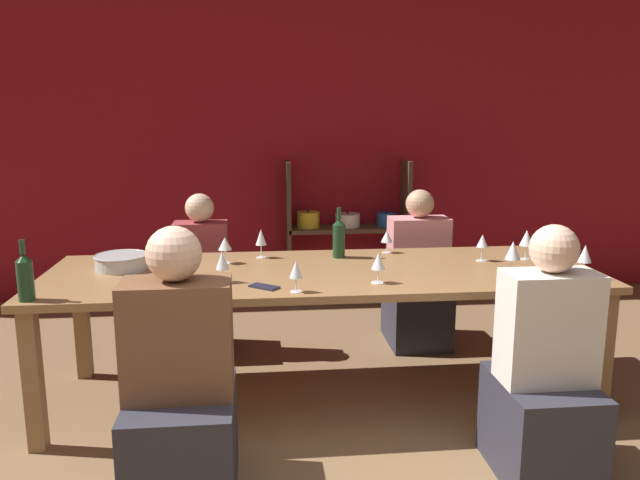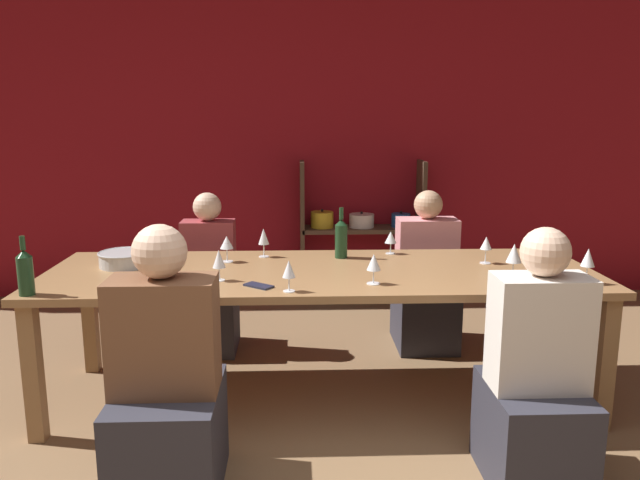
{
  "view_description": "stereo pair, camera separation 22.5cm",
  "coord_description": "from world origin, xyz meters",
  "px_view_note": "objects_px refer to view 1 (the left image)",
  "views": [
    {
      "loc": [
        -0.31,
        -1.66,
        1.61
      ],
      "look_at": [
        0.05,
        1.78,
        0.91
      ],
      "focal_mm": 35.0,
      "sensor_mm": 36.0,
      "label": 1
    },
    {
      "loc": [
        -0.09,
        -1.67,
        1.61
      ],
      "look_at": [
        0.05,
        1.78,
        0.91
      ],
      "focal_mm": 35.0,
      "sensor_mm": 36.0,
      "label": 2
    }
  ],
  "objects_px": {
    "person_far_b": "(203,295)",
    "wine_glass_red_e": "(482,242)",
    "wine_glass_white_b": "(585,255)",
    "wine_bottle_dark": "(25,276)",
    "person_near_a": "(181,403)",
    "shelf_unit": "(344,243)",
    "wine_glass_white_c": "(387,237)",
    "person_near_b": "(544,386)",
    "wine_glass_red_b": "(527,239)",
    "dining_table": "(322,282)",
    "wine_glass_empty_b": "(296,270)",
    "mixing_bowl": "(121,261)",
    "wine_glass_red_a": "(222,261)",
    "wine_glass_empty_a": "(378,262)",
    "wine_bottle_green": "(339,238)",
    "wine_glass_red_c": "(225,245)",
    "wine_glass_red_d": "(261,238)",
    "wine_glass_white_a": "(513,251)",
    "person_far_a": "(417,289)"
  },
  "relations": [
    {
      "from": "person_far_b",
      "to": "wine_glass_red_e",
      "type": "bearing_deg",
      "value": 158.56
    },
    {
      "from": "wine_glass_white_b",
      "to": "person_far_b",
      "type": "height_order",
      "value": "person_far_b"
    },
    {
      "from": "wine_bottle_dark",
      "to": "person_near_a",
      "type": "bearing_deg",
      "value": -31.27
    },
    {
      "from": "wine_glass_white_b",
      "to": "person_near_a",
      "type": "bearing_deg",
      "value": -164.93
    },
    {
      "from": "shelf_unit",
      "to": "wine_bottle_dark",
      "type": "distance_m",
      "value": 3.02
    },
    {
      "from": "person_far_b",
      "to": "person_near_a",
      "type": "bearing_deg",
      "value": 91.43
    },
    {
      "from": "wine_glass_white_c",
      "to": "person_near_b",
      "type": "xyz_separation_m",
      "value": [
        0.45,
        -1.27,
        -0.44
      ]
    },
    {
      "from": "wine_bottle_dark",
      "to": "person_far_b",
      "type": "xyz_separation_m",
      "value": [
        0.7,
        1.22,
        -0.47
      ]
    },
    {
      "from": "wine_glass_red_b",
      "to": "wine_glass_red_e",
      "type": "distance_m",
      "value": 0.27
    },
    {
      "from": "shelf_unit",
      "to": "wine_glass_white_b",
      "type": "bearing_deg",
      "value": -67.53
    },
    {
      "from": "dining_table",
      "to": "wine_glass_empty_b",
      "type": "xyz_separation_m",
      "value": [
        -0.17,
        -0.42,
        0.18
      ]
    },
    {
      "from": "mixing_bowl",
      "to": "wine_glass_white_c",
      "type": "relative_size",
      "value": 2.1
    },
    {
      "from": "wine_glass_red_b",
      "to": "wine_glass_red_e",
      "type": "relative_size",
      "value": 1.12
    },
    {
      "from": "wine_glass_white_b",
      "to": "wine_glass_white_c",
      "type": "distance_m",
      "value": 1.15
    },
    {
      "from": "wine_glass_red_a",
      "to": "wine_glass_white_c",
      "type": "height_order",
      "value": "wine_glass_red_a"
    },
    {
      "from": "wine_bottle_dark",
      "to": "wine_glass_empty_a",
      "type": "bearing_deg",
      "value": 4.53
    },
    {
      "from": "mixing_bowl",
      "to": "wine_bottle_green",
      "type": "distance_m",
      "value": 1.26
    },
    {
      "from": "shelf_unit",
      "to": "wine_glass_empty_b",
      "type": "bearing_deg",
      "value": -103.59
    },
    {
      "from": "wine_bottle_dark",
      "to": "wine_glass_white_b",
      "type": "distance_m",
      "value": 2.77
    },
    {
      "from": "wine_glass_empty_b",
      "to": "wine_glass_red_c",
      "type": "bearing_deg",
      "value": 120.11
    },
    {
      "from": "wine_glass_red_d",
      "to": "wine_glass_empty_b",
      "type": "bearing_deg",
      "value": -78.11
    },
    {
      "from": "dining_table",
      "to": "wine_bottle_green",
      "type": "bearing_deg",
      "value": 65.7
    },
    {
      "from": "mixing_bowl",
      "to": "wine_glass_white_b",
      "type": "height_order",
      "value": "wine_glass_white_b"
    },
    {
      "from": "wine_glass_white_a",
      "to": "person_far_a",
      "type": "height_order",
      "value": "person_far_a"
    },
    {
      "from": "mixing_bowl",
      "to": "person_near_a",
      "type": "distance_m",
      "value": 1.17
    },
    {
      "from": "mixing_bowl",
      "to": "wine_glass_red_b",
      "type": "relative_size",
      "value": 1.68
    },
    {
      "from": "wine_glass_empty_b",
      "to": "person_near_a",
      "type": "bearing_deg",
      "value": -138.32
    },
    {
      "from": "dining_table",
      "to": "wine_bottle_green",
      "type": "distance_m",
      "value": 0.38
    },
    {
      "from": "shelf_unit",
      "to": "wine_glass_red_c",
      "type": "distance_m",
      "value": 2.01
    },
    {
      "from": "person_far_a",
      "to": "wine_glass_red_a",
      "type": "bearing_deg",
      "value": 38.02
    },
    {
      "from": "wine_glass_white_b",
      "to": "wine_glass_red_e",
      "type": "distance_m",
      "value": 0.6
    },
    {
      "from": "wine_glass_red_b",
      "to": "wine_glass_red_e",
      "type": "xyz_separation_m",
      "value": [
        -0.27,
        -0.01,
        -0.01
      ]
    },
    {
      "from": "wine_glass_red_d",
      "to": "person_far_b",
      "type": "xyz_separation_m",
      "value": [
        -0.4,
        0.45,
        -0.47
      ]
    },
    {
      "from": "wine_glass_white_a",
      "to": "wine_glass_red_d",
      "type": "relative_size",
      "value": 1.03
    },
    {
      "from": "wine_glass_red_d",
      "to": "person_near_a",
      "type": "relative_size",
      "value": 0.15
    },
    {
      "from": "wine_bottle_dark",
      "to": "wine_glass_white_c",
      "type": "distance_m",
      "value": 2.05
    },
    {
      "from": "wine_glass_red_a",
      "to": "wine_glass_white_a",
      "type": "xyz_separation_m",
      "value": [
        1.55,
        0.01,
        0.01
      ]
    },
    {
      "from": "wine_glass_red_e",
      "to": "mixing_bowl",
      "type": "bearing_deg",
      "value": 179.53
    },
    {
      "from": "person_far_a",
      "to": "dining_table",
      "type": "bearing_deg",
      "value": 46.67
    },
    {
      "from": "wine_glass_red_b",
      "to": "wine_glass_white_c",
      "type": "distance_m",
      "value": 0.83
    },
    {
      "from": "shelf_unit",
      "to": "wine_glass_white_b",
      "type": "relative_size",
      "value": 6.64
    },
    {
      "from": "wine_glass_red_e",
      "to": "wine_glass_red_c",
      "type": "bearing_deg",
      "value": 176.47
    },
    {
      "from": "person_near_a",
      "to": "person_near_b",
      "type": "height_order",
      "value": "person_near_a"
    },
    {
      "from": "shelf_unit",
      "to": "wine_glass_white_c",
      "type": "distance_m",
      "value": 1.59
    },
    {
      "from": "shelf_unit",
      "to": "wine_glass_red_a",
      "type": "height_order",
      "value": "shelf_unit"
    },
    {
      "from": "wine_glass_red_c",
      "to": "person_far_a",
      "type": "relative_size",
      "value": 0.14
    },
    {
      "from": "wine_glass_empty_b",
      "to": "wine_glass_red_a",
      "type": "bearing_deg",
      "value": 149.2
    },
    {
      "from": "wine_glass_red_d",
      "to": "wine_glass_red_e",
      "type": "height_order",
      "value": "wine_glass_red_d"
    },
    {
      "from": "wine_glass_empty_a",
      "to": "person_near_b",
      "type": "relative_size",
      "value": 0.14
    },
    {
      "from": "wine_bottle_dark",
      "to": "wine_glass_white_b",
      "type": "height_order",
      "value": "wine_bottle_dark"
    }
  ]
}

